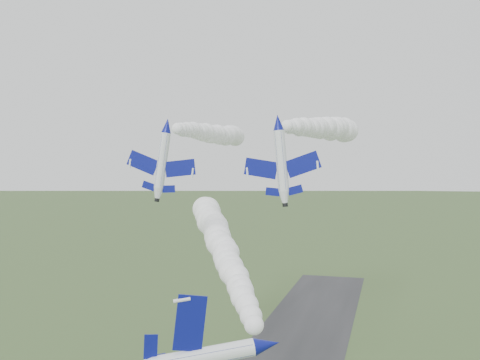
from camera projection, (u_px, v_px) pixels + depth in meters
name	position (u px, v px, depth m)	size (l,w,h in m)	color
jet_lead	(267.00, 345.00, 42.73)	(6.37, 11.59, 10.03)	white
smoke_trail_jet_lead	(219.00, 241.00, 84.94)	(5.59, 79.97, 5.59)	white
jet_pair_left	(167.00, 125.00, 77.12)	(10.20, 12.23, 3.19)	white
smoke_trail_jet_pair_left	(213.00, 134.00, 109.71)	(4.85, 60.02, 4.85)	white
jet_pair_right	(278.00, 122.00, 73.04)	(10.53, 12.70, 3.18)	white
smoke_trail_jet_pair_right	(324.00, 128.00, 106.13)	(5.61, 64.50, 5.61)	white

